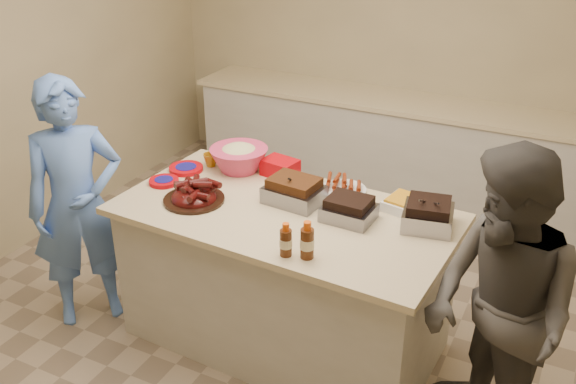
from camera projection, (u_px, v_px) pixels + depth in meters
The scene contains 19 objects.
room at pixel (275, 325), 4.19m from camera, with size 4.50×5.00×2.70m, color tan, non-canonical shape.
back_counter at pixel (388, 146), 5.75m from camera, with size 3.60×0.64×0.90m, color #BCB8AD, non-canonical shape.
island at pixel (284, 338), 4.08m from camera, with size 1.93×1.02×0.92m, color #BCB8AD, non-canonical shape.
rib_platter at pixel (194, 201), 3.78m from camera, with size 0.36×0.36×0.14m, color #470B0A, non-canonical shape.
pulled_pork_tray at pixel (294, 202), 3.77m from camera, with size 0.32×0.24×0.10m, color #47230F.
brisket_tray at pixel (348, 219), 3.58m from camera, with size 0.27×0.23×0.08m, color black.
roasting_pan at pixel (427, 227), 3.51m from camera, with size 0.26×0.26×0.11m, color gray.
coleslaw_bowl at pixel (239, 170), 4.17m from camera, with size 0.38×0.38×0.26m, color #CD345D, non-canonical shape.
sausage_plate at pixel (343, 191), 3.90m from camera, with size 0.28×0.28×0.05m, color silver.
mac_cheese_dish at pixel (411, 211), 3.66m from camera, with size 0.29×0.21×0.08m, color orange.
bbq_bottle_a at pixel (286, 255), 3.25m from camera, with size 0.06×0.06×0.18m, color #46220D.
bbq_bottle_b at pixel (307, 257), 3.23m from camera, with size 0.07×0.07×0.20m, color #46220D.
mustard_bottle at pixel (273, 193), 3.88m from camera, with size 0.04×0.04×0.11m, color #EEAB08.
sauce_bowl at pixel (303, 198), 3.82m from camera, with size 0.14×0.04×0.14m, color silver.
plate_stack_large at pixel (186, 170), 4.17m from camera, with size 0.22×0.22×0.03m, color #A9030B.
plate_stack_small at pixel (164, 183), 4.00m from camera, with size 0.19×0.19×0.03m, color #A9030B.
plastic_cup at pixel (211, 166), 4.23m from camera, with size 0.10×0.09×0.10m, color #AD7211.
basket_stack at pixel (280, 175), 4.10m from camera, with size 0.21×0.16×0.11m, color #A9030B.
guest_blue at pixel (95, 312), 4.32m from camera, with size 0.59×1.62×0.39m, color #5783DB.
Camera 1 is at (1.58, -2.97, 2.65)m, focal length 40.00 mm.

